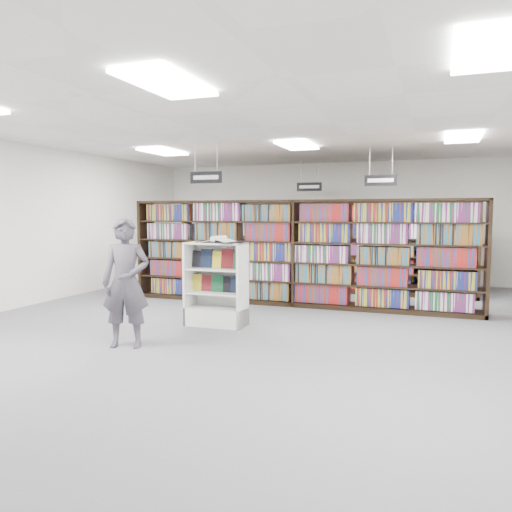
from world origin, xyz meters
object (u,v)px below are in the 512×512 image
(bookshelf_row_near, at_px, (297,253))
(open_book, at_px, (219,241))
(endcap_display, at_px, (217,297))
(shopper, at_px, (126,283))

(bookshelf_row_near, distance_m, open_book, 2.37)
(open_book, bearing_deg, bookshelf_row_near, 82.91)
(endcap_display, xyz_separation_m, open_book, (0.08, -0.08, 0.93))
(bookshelf_row_near, relative_size, endcap_display, 5.11)
(open_book, bearing_deg, endcap_display, 146.73)
(bookshelf_row_near, bearing_deg, open_book, -106.67)
(endcap_display, bearing_deg, open_book, -43.41)
(endcap_display, bearing_deg, shopper, -110.73)
(shopper, bearing_deg, bookshelf_row_near, 50.64)
(bookshelf_row_near, xyz_separation_m, endcap_display, (-0.76, -2.17, -0.58))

